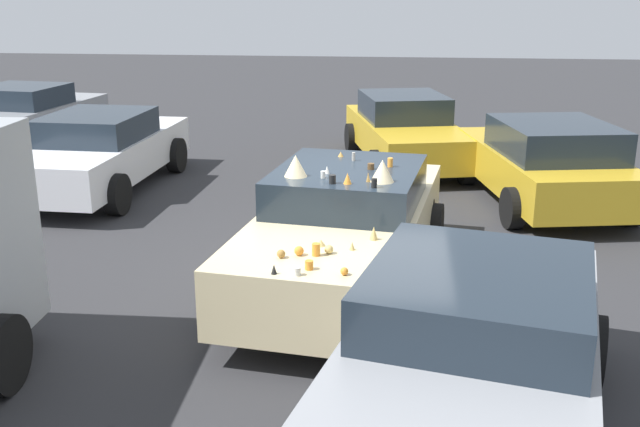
% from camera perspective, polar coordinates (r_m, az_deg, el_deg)
% --- Properties ---
extents(ground_plane, '(60.00, 60.00, 0.00)m').
position_cam_1_polar(ground_plane, '(8.96, 1.92, -5.57)').
color(ground_plane, '#2D2D30').
extents(art_car_decorated, '(4.90, 2.51, 1.67)m').
position_cam_1_polar(art_car_decorated, '(8.72, 1.99, -1.08)').
color(art_car_decorated, beige).
rests_on(art_car_decorated, ground).
extents(parked_sedan_far_right, '(4.15, 2.38, 1.40)m').
position_cam_1_polar(parked_sedan_far_right, '(17.56, -21.76, 6.97)').
color(parked_sedan_far_right, gray).
rests_on(parked_sedan_far_right, ground).
extents(parked_sedan_far_left, '(4.61, 2.07, 1.37)m').
position_cam_1_polar(parked_sedan_far_left, '(13.50, -16.61, 4.66)').
color(parked_sedan_far_left, white).
rests_on(parked_sedan_far_left, ground).
extents(parked_sedan_row_back_center, '(4.39, 2.62, 1.41)m').
position_cam_1_polar(parked_sedan_row_back_center, '(12.58, 17.09, 3.81)').
color(parked_sedan_row_back_center, gold).
rests_on(parked_sedan_row_back_center, ground).
extents(parked_sedan_behind_right, '(4.63, 2.69, 1.39)m').
position_cam_1_polar(parked_sedan_behind_right, '(15.01, 6.61, 6.42)').
color(parked_sedan_behind_right, gold).
rests_on(parked_sedan_behind_right, ground).
extents(parked_sedan_near_left, '(4.83, 2.77, 1.42)m').
position_cam_1_polar(parked_sedan_near_left, '(5.79, 11.57, -11.53)').
color(parked_sedan_near_left, gray).
rests_on(parked_sedan_near_left, ground).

